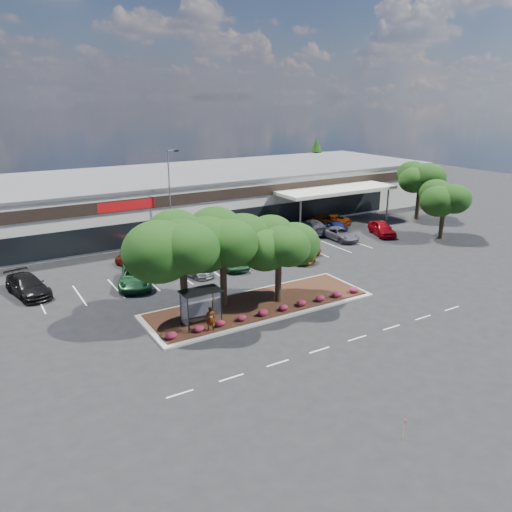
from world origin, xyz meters
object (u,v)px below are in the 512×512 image
light_pole (171,204)px  car_0 (28,286)px  survey_stake (404,427)px  car_1 (136,276)px

light_pole → car_0: (-15.47, -7.05, -3.82)m
light_pole → survey_stake: (-2.90, -35.76, -3.91)m
car_0 → car_1: bearing=-28.2°
car_0 → car_1: 8.64m
car_0 → light_pole: bearing=12.0°
survey_stake → car_0: bearing=113.7°
light_pole → car_0: size_ratio=1.87×
car_1 → car_0: bearing=-173.7°
light_pole → car_0: bearing=-155.5°
survey_stake → car_0: size_ratio=0.20×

